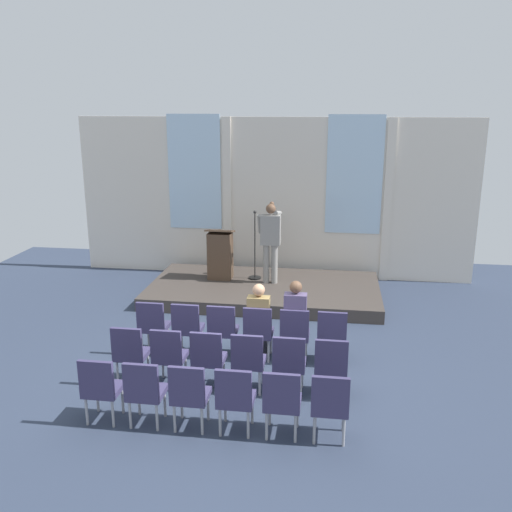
{
  "coord_description": "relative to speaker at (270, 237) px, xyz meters",
  "views": [
    {
      "loc": [
        1.44,
        -7.33,
        4.1
      ],
      "look_at": [
        0.03,
        2.5,
        1.33
      ],
      "focal_mm": 38.75,
      "sensor_mm": 36.0,
      "label": 1
    }
  ],
  "objects": [
    {
      "name": "chair_r0_c1",
      "position": [
        -1.0,
        -3.25,
        -0.76
      ],
      "size": [
        0.46,
        0.44,
        0.94
      ],
      "color": "#99999E",
      "rests_on": "ground"
    },
    {
      "name": "chair_r1_c5",
      "position": [
        1.38,
        -4.31,
        -0.76
      ],
      "size": [
        0.46,
        0.44,
        0.94
      ],
      "color": "#99999E",
      "rests_on": "ground"
    },
    {
      "name": "rear_partition",
      "position": [
        -0.09,
        1.42,
        0.64
      ],
      "size": [
        9.41,
        0.14,
        3.84
      ],
      "color": "silver",
      "rests_on": "ground"
    },
    {
      "name": "chair_r1_c3",
      "position": [
        0.19,
        -4.31,
        -0.76
      ],
      "size": [
        0.46,
        0.44,
        0.94
      ],
      "color": "#99999E",
      "rests_on": "ground"
    },
    {
      "name": "chair_r2_c1",
      "position": [
        -1.0,
        -5.38,
        -0.76
      ],
      "size": [
        0.46,
        0.44,
        0.94
      ],
      "color": "#99999E",
      "rests_on": "ground"
    },
    {
      "name": "mic_stand",
      "position": [
        -0.37,
        0.23,
        -0.69
      ],
      "size": [
        0.28,
        0.28,
        1.56
      ],
      "color": "black",
      "rests_on": "stage_platform"
    },
    {
      "name": "chair_r1_c4",
      "position": [
        0.78,
        -4.31,
        -0.76
      ],
      "size": [
        0.46,
        0.44,
        0.94
      ],
      "color": "#99999E",
      "rests_on": "ground"
    },
    {
      "name": "audience_r0_c3",
      "position": [
        0.19,
        -3.17,
        -0.57
      ],
      "size": [
        0.36,
        0.39,
        1.3
      ],
      "color": "#2D2D33",
      "rests_on": "ground"
    },
    {
      "name": "chair_r0_c4",
      "position": [
        0.78,
        -3.25,
        -0.76
      ],
      "size": [
        0.46,
        0.44,
        0.94
      ],
      "color": "#99999E",
      "rests_on": "ground"
    },
    {
      "name": "chair_r2_c3",
      "position": [
        0.19,
        -5.38,
        -0.76
      ],
      "size": [
        0.46,
        0.44,
        0.94
      ],
      "color": "#99999E",
      "rests_on": "ground"
    },
    {
      "name": "chair_r0_c0",
      "position": [
        -1.59,
        -3.25,
        -0.76
      ],
      "size": [
        0.46,
        0.44,
        0.94
      ],
      "color": "#99999E",
      "rests_on": "ground"
    },
    {
      "name": "chair_r1_c1",
      "position": [
        -1.0,
        -4.31,
        -0.76
      ],
      "size": [
        0.46,
        0.44,
        0.94
      ],
      "color": "#99999E",
      "rests_on": "ground"
    },
    {
      "name": "chair_r2_c5",
      "position": [
        1.38,
        -5.38,
        -0.76
      ],
      "size": [
        0.46,
        0.44,
        0.94
      ],
      "color": "#99999E",
      "rests_on": "ground"
    },
    {
      "name": "lectern",
      "position": [
        -1.14,
        0.14,
        -0.47
      ],
      "size": [
        0.6,
        0.48,
        1.16
      ],
      "color": "#4C3828",
      "rests_on": "stage_platform"
    },
    {
      "name": "chair_r2_c0",
      "position": [
        -1.59,
        -5.38,
        -0.76
      ],
      "size": [
        0.46,
        0.44,
        0.94
      ],
      "color": "#99999E",
      "rests_on": "ground"
    },
    {
      "name": "stage_platform",
      "position": [
        -0.11,
        -0.17,
        -1.16
      ],
      "size": [
        4.96,
        2.59,
        0.27
      ],
      "primitive_type": "cube",
      "color": "#3F3833",
      "rests_on": "ground"
    },
    {
      "name": "chair_r1_c0",
      "position": [
        -1.59,
        -4.31,
        -0.76
      ],
      "size": [
        0.46,
        0.44,
        0.94
      ],
      "color": "#99999E",
      "rests_on": "ground"
    },
    {
      "name": "chair_r0_c2",
      "position": [
        -0.41,
        -3.25,
        -0.76
      ],
      "size": [
        0.46,
        0.44,
        0.94
      ],
      "color": "#99999E",
      "rests_on": "ground"
    },
    {
      "name": "chair_r2_c4",
      "position": [
        0.78,
        -5.38,
        -0.76
      ],
      "size": [
        0.46,
        0.44,
        0.94
      ],
      "color": "#99999E",
      "rests_on": "ground"
    },
    {
      "name": "chair_r0_c5",
      "position": [
        1.38,
        -3.25,
        -0.76
      ],
      "size": [
        0.46,
        0.44,
        0.94
      ],
      "color": "#99999E",
      "rests_on": "ground"
    },
    {
      "name": "speaker",
      "position": [
        0.0,
        0.0,
        0.0
      ],
      "size": [
        0.5,
        0.69,
        1.75
      ],
      "color": "gray",
      "rests_on": "stage_platform"
    },
    {
      "name": "ground_plane",
      "position": [
        -0.11,
        -4.17,
        -1.29
      ],
      "size": [
        14.55,
        14.55,
        0.0
      ],
      "primitive_type": "plane",
      "color": "#2D384C"
    },
    {
      "name": "chair_r2_c2",
      "position": [
        -0.41,
        -5.38,
        -0.76
      ],
      "size": [
        0.46,
        0.44,
        0.94
      ],
      "color": "#99999E",
      "rests_on": "ground"
    },
    {
      "name": "audience_r0_c4",
      "position": [
        0.78,
        -3.17,
        -0.53
      ],
      "size": [
        0.36,
        0.39,
        1.38
      ],
      "color": "#2D2D33",
      "rests_on": "ground"
    },
    {
      "name": "chair_r0_c3",
      "position": [
        0.19,
        -3.25,
        -0.76
      ],
      "size": [
        0.46,
        0.44,
        0.94
      ],
      "color": "#99999E",
      "rests_on": "ground"
    },
    {
      "name": "chair_r1_c2",
      "position": [
        -0.41,
        -4.31,
        -0.76
      ],
      "size": [
        0.46,
        0.44,
        0.94
      ],
      "color": "#99999E",
      "rests_on": "ground"
    }
  ]
}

